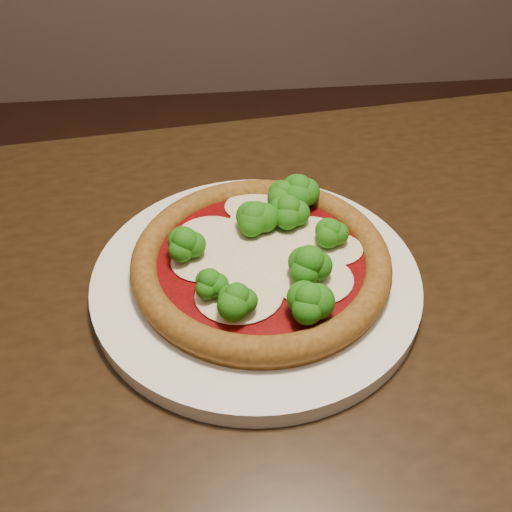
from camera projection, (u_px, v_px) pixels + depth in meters
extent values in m
cube|color=black|center=(325.00, 320.00, 0.57)|extent=(1.40, 0.90, 0.04)
cylinder|color=silver|center=(256.00, 279.00, 0.57)|extent=(0.32, 0.32, 0.02)
cylinder|color=brown|center=(261.00, 264.00, 0.56)|extent=(0.25, 0.25, 0.01)
torus|color=brown|center=(261.00, 259.00, 0.56)|extent=(0.25, 0.25, 0.03)
cylinder|color=#670406|center=(261.00, 259.00, 0.56)|extent=(0.20, 0.20, 0.00)
ellipsoid|color=beige|center=(227.00, 242.00, 0.57)|extent=(0.08, 0.07, 0.01)
ellipsoid|color=beige|center=(204.00, 261.00, 0.55)|extent=(0.06, 0.06, 0.01)
ellipsoid|color=beige|center=(310.00, 234.00, 0.58)|extent=(0.06, 0.06, 0.01)
ellipsoid|color=beige|center=(239.00, 295.00, 0.52)|extent=(0.08, 0.07, 0.01)
ellipsoid|color=beige|center=(335.00, 248.00, 0.56)|extent=(0.06, 0.05, 0.00)
ellipsoid|color=beige|center=(251.00, 206.00, 0.62)|extent=(0.06, 0.05, 0.00)
ellipsoid|color=beige|center=(260.00, 223.00, 0.59)|extent=(0.07, 0.06, 0.01)
ellipsoid|color=beige|center=(264.00, 254.00, 0.56)|extent=(0.10, 0.09, 0.01)
ellipsoid|color=beige|center=(313.00, 279.00, 0.53)|extent=(0.08, 0.07, 0.01)
ellipsoid|color=beige|center=(210.00, 235.00, 0.58)|extent=(0.07, 0.06, 0.01)
ellipsoid|color=#278D16|center=(332.00, 231.00, 0.56)|extent=(0.04, 0.04, 0.03)
ellipsoid|color=#278D16|center=(309.00, 263.00, 0.51)|extent=(0.05, 0.05, 0.04)
ellipsoid|color=#278D16|center=(185.00, 242.00, 0.54)|extent=(0.04, 0.04, 0.04)
ellipsoid|color=#278D16|center=(291.00, 210.00, 0.58)|extent=(0.04, 0.04, 0.03)
ellipsoid|color=#278D16|center=(288.00, 209.00, 0.58)|extent=(0.04, 0.04, 0.04)
ellipsoid|color=#278D16|center=(299.00, 189.00, 0.60)|extent=(0.05, 0.05, 0.04)
ellipsoid|color=#278D16|center=(257.00, 215.00, 0.57)|extent=(0.04, 0.04, 0.04)
ellipsoid|color=#278D16|center=(237.00, 298.00, 0.49)|extent=(0.04, 0.04, 0.03)
ellipsoid|color=#278D16|center=(253.00, 217.00, 0.57)|extent=(0.04, 0.04, 0.04)
ellipsoid|color=#278D16|center=(210.00, 281.00, 0.50)|extent=(0.04, 0.04, 0.03)
ellipsoid|color=#278D16|center=(284.00, 193.00, 0.60)|extent=(0.04, 0.04, 0.03)
ellipsoid|color=#278D16|center=(309.00, 300.00, 0.48)|extent=(0.04, 0.04, 0.04)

